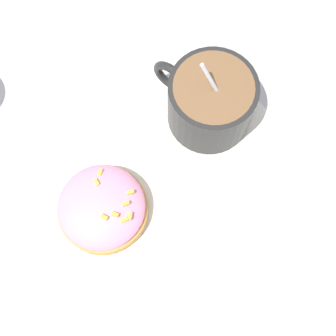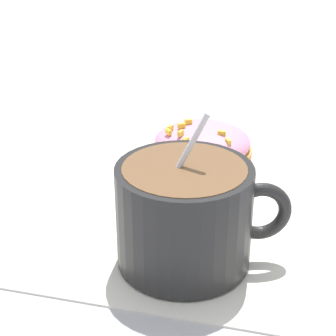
% 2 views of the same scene
% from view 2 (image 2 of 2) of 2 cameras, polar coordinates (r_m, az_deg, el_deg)
% --- Properties ---
extents(ground_plane, '(3.00, 3.00, 0.00)m').
position_cam_2_polar(ground_plane, '(0.47, 2.03, -3.90)').
color(ground_plane, '#B2B2B7').
extents(paper_napkin, '(0.29, 0.28, 0.00)m').
position_cam_2_polar(paper_napkin, '(0.47, 2.04, -3.74)').
color(paper_napkin, white).
rests_on(paper_napkin, ground_plane).
extents(coffee_cup, '(0.09, 0.12, 0.11)m').
position_cam_2_polar(coffee_cup, '(0.38, 1.83, -4.36)').
color(coffee_cup, black).
rests_on(coffee_cup, paper_napkin).
extents(frosted_pastry, '(0.09, 0.09, 0.04)m').
position_cam_2_polar(frosted_pastry, '(0.53, 3.01, 2.21)').
color(frosted_pastry, '#D19347').
rests_on(frosted_pastry, paper_napkin).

